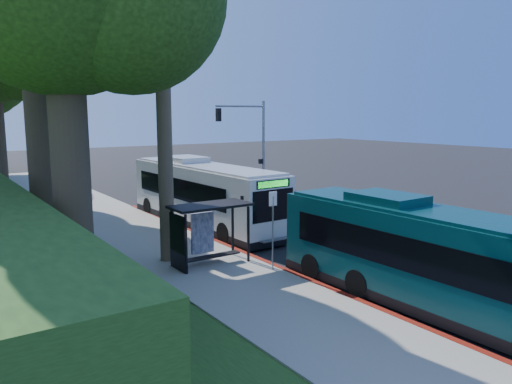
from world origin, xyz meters
TOP-DOWN VIEW (x-y plane):
  - ground at (0.00, 0.00)m, footprint 140.00×140.00m
  - sidewalk at (-7.30, 0.00)m, footprint 4.50×70.00m
  - red_curb at (-5.00, -4.00)m, footprint 0.25×30.00m
  - grass_verge at (-13.00, 5.00)m, footprint 8.00×70.00m
  - bus_shelter at (-7.26, -2.86)m, footprint 3.20×1.51m
  - stop_sign_pole at (-5.40, -5.00)m, footprint 0.35×0.06m
  - traffic_signal_pole at (3.78, 10.00)m, footprint 4.10×0.30m
  - white_bus at (-3.64, 3.85)m, footprint 3.00×12.37m
  - teal_bus at (-3.46, -10.68)m, footprint 2.67×11.57m
  - pickup at (1.20, 8.06)m, footprint 3.71×5.74m

SIDE VIEW (x-z plane):
  - ground at x=0.00m, z-range 0.00..0.00m
  - grass_verge at x=-13.00m, z-range 0.00..0.06m
  - sidewalk at x=-7.30m, z-range 0.00..0.12m
  - red_curb at x=-5.00m, z-range 0.00..0.13m
  - pickup at x=1.20m, z-range 0.00..1.47m
  - teal_bus at x=-3.46m, z-range -0.04..3.39m
  - white_bus at x=-3.64m, z-range -0.04..3.62m
  - bus_shelter at x=-7.26m, z-range 0.53..3.08m
  - stop_sign_pole at x=-5.40m, z-range 0.50..3.67m
  - traffic_signal_pole at x=3.78m, z-range 0.92..7.92m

